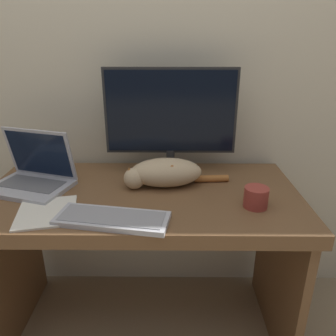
% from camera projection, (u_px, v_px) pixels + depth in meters
% --- Properties ---
extents(wall_back, '(6.40, 0.06, 2.60)m').
position_uv_depth(wall_back, '(145.00, 60.00, 1.60)').
color(wall_back, beige).
rests_on(wall_back, ground_plane).
extents(desk, '(1.37, 0.68, 0.78)m').
position_uv_depth(desk, '(143.00, 226.00, 1.49)').
color(desk, brown).
rests_on(desk, ground_plane).
extents(monitor, '(0.61, 0.22, 0.50)m').
position_uv_depth(monitor, '(171.00, 121.00, 1.51)').
color(monitor, '#282828').
rests_on(monitor, desk).
extents(laptop, '(0.39, 0.33, 0.25)m').
position_uv_depth(laptop, '(33.00, 176.00, 1.45)').
color(laptop, '#B7B7BC').
rests_on(laptop, desk).
extents(external_keyboard, '(0.43, 0.21, 0.02)m').
position_uv_depth(external_keyboard, '(112.00, 219.00, 1.19)').
color(external_keyboard, '#BCBCC1').
rests_on(external_keyboard, desk).
extents(cat, '(0.47, 0.18, 0.13)m').
position_uv_depth(cat, '(164.00, 172.00, 1.46)').
color(cat, '#D1B284').
rests_on(cat, desk).
extents(coffee_mug, '(0.09, 0.09, 0.08)m').
position_uv_depth(coffee_mug, '(256.00, 197.00, 1.28)').
color(coffee_mug, '#9E382D').
rests_on(coffee_mug, desk).
extents(paper_notepad, '(0.26, 0.28, 0.01)m').
position_uv_depth(paper_notepad, '(47.00, 212.00, 1.25)').
color(paper_notepad, white).
rests_on(paper_notepad, desk).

